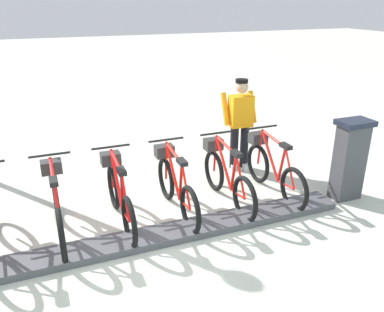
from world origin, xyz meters
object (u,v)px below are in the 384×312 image
object	(u,v)px
bike_docked_1	(226,176)
bike_docked_4	(57,205)
bike_docked_3	(119,195)
bike_docked_2	(175,185)
worker_near_rack	(240,121)
payment_kiosk	(349,158)
bike_docked_0	(273,168)

from	to	relation	value
bike_docked_1	bike_docked_4	size ratio (longest dim) A/B	1.00
bike_docked_4	bike_docked_3	bearing A→B (deg)	-90.00
bike_docked_2	bike_docked_3	world-z (taller)	same
worker_near_rack	bike_docked_3	bearing A→B (deg)	114.07
bike_docked_1	payment_kiosk	bearing A→B (deg)	-107.44
payment_kiosk	bike_docked_2	distance (m)	2.72
bike_docked_0	worker_near_rack	world-z (taller)	worker_near_rack
bike_docked_1	worker_near_rack	bearing A→B (deg)	-36.12
bike_docked_0	bike_docked_1	distance (m)	0.82
bike_docked_2	worker_near_rack	size ratio (longest dim) A/B	1.04
bike_docked_3	bike_docked_4	bearing A→B (deg)	90.00
bike_docked_2	worker_near_rack	distance (m)	2.01
payment_kiosk	bike_docked_2	xyz separation A→B (m)	(0.57, 2.64, -0.24)
bike_docked_0	bike_docked_1	xyz separation A→B (m)	(0.00, 0.82, 0.00)
bike_docked_1	bike_docked_3	distance (m)	1.65
bike_docked_1	worker_near_rack	distance (m)	1.44
bike_docked_1	worker_near_rack	xyz separation A→B (m)	(1.09, -0.80, 0.48)
bike_docked_1	bike_docked_2	size ratio (longest dim) A/B	1.00
bike_docked_2	bike_docked_4	distance (m)	1.65
worker_near_rack	bike_docked_2	bearing A→B (deg)	123.97
worker_near_rack	bike_docked_4	bearing A→B (deg)	108.48
bike_docked_2	bike_docked_4	world-z (taller)	same
bike_docked_3	payment_kiosk	bearing A→B (deg)	-99.36
bike_docked_0	worker_near_rack	size ratio (longest dim) A/B	1.04
bike_docked_0	bike_docked_4	distance (m)	3.30
bike_docked_0	bike_docked_4	xyz separation A→B (m)	(0.00, 3.30, 0.00)
bike_docked_2	worker_near_rack	world-z (taller)	worker_near_rack
bike_docked_0	bike_docked_2	world-z (taller)	same
worker_near_rack	bike_docked_0	bearing A→B (deg)	-178.60
payment_kiosk	worker_near_rack	xyz separation A→B (m)	(1.67, 1.02, 0.24)
bike_docked_3	bike_docked_0	bearing A→B (deg)	-90.00
bike_docked_2	worker_near_rack	xyz separation A→B (m)	(1.09, -1.62, 0.48)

